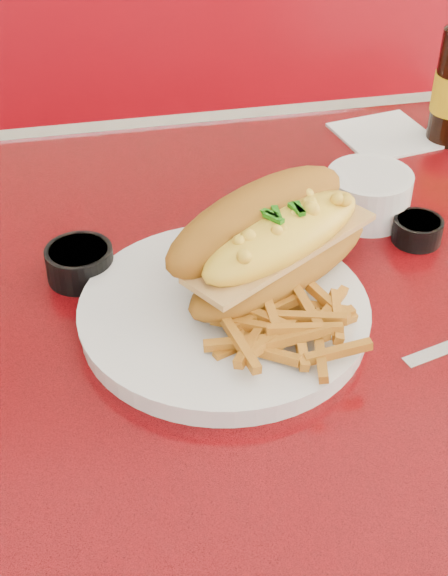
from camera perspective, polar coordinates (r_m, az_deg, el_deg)
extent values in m
cube|color=red|center=(0.81, 10.42, -1.12)|extent=(1.20, 0.80, 0.04)
cube|color=white|center=(1.13, 3.44, 11.45)|extent=(1.22, 0.03, 0.04)
cylinder|color=white|center=(1.09, 8.10, -16.86)|extent=(0.09, 0.09, 0.72)
cube|color=maroon|center=(1.72, -0.32, 1.30)|extent=(1.20, 0.50, 0.45)
cube|color=maroon|center=(1.70, -1.90, 18.03)|extent=(1.20, 0.08, 0.45)
cylinder|color=silver|center=(0.74, 0.00, -1.91)|extent=(0.30, 0.30, 0.02)
cylinder|color=silver|center=(0.73, 0.00, -1.29)|extent=(0.30, 0.30, 0.00)
ellipsoid|color=#9A6018|center=(0.75, 4.13, 1.78)|extent=(0.23, 0.18, 0.05)
cube|color=tan|center=(0.74, 4.19, 2.94)|extent=(0.20, 0.16, 0.01)
ellipsoid|color=yellow|center=(0.74, 4.23, 3.73)|extent=(0.20, 0.16, 0.05)
ellipsoid|color=#9A6018|center=(0.75, 2.51, 4.88)|extent=(0.24, 0.19, 0.09)
cube|color=silver|center=(0.77, 3.67, 0.77)|extent=(0.04, 0.11, 0.00)
cube|color=silver|center=(0.82, 1.17, 3.29)|extent=(0.02, 0.03, 0.00)
cylinder|color=silver|center=(0.89, 10.21, 6.54)|extent=(0.12, 0.12, 0.05)
cylinder|color=black|center=(0.88, 10.37, 7.80)|extent=(0.11, 0.11, 0.01)
cylinder|color=black|center=(0.80, -10.21, 1.75)|extent=(0.08, 0.08, 0.03)
cylinder|color=#D9854F|center=(0.80, -10.31, 2.52)|extent=(0.07, 0.07, 0.01)
cylinder|color=black|center=(0.87, 13.59, 4.01)|extent=(0.07, 0.07, 0.03)
cylinder|color=#D9854F|center=(0.86, 13.69, 4.58)|extent=(0.06, 0.06, 0.01)
cube|color=white|center=(1.08, 11.36, 10.58)|extent=(0.13, 0.13, 0.00)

